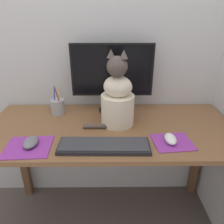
{
  "coord_description": "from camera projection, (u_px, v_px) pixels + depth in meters",
  "views": [
    {
      "loc": [
        -0.0,
        -1.07,
        1.35
      ],
      "look_at": [
        0.01,
        -0.08,
        0.89
      ],
      "focal_mm": 35.0,
      "sensor_mm": 36.0,
      "label": 1
    }
  ],
  "objects": [
    {
      "name": "mousepad_right",
      "position": [
        173.0,
        142.0,
        1.07
      ],
      "size": [
        0.2,
        0.18,
        0.0
      ],
      "rotation": [
        0.0,
        0.0,
        0.1
      ],
      "color": "purple",
      "rests_on": "desk"
    },
    {
      "name": "pen_cup",
      "position": [
        58.0,
        106.0,
        1.36
      ],
      "size": [
        0.09,
        0.09,
        0.18
      ],
      "color": "#99999E",
      "rests_on": "desk"
    },
    {
      "name": "mousepad_left",
      "position": [
        29.0,
        147.0,
        1.04
      ],
      "size": [
        0.22,
        0.2,
        0.0
      ],
      "rotation": [
        0.0,
        0.0,
        0.05
      ],
      "color": "purple",
      "rests_on": "desk"
    },
    {
      "name": "keyboard",
      "position": [
        105.0,
        146.0,
        1.03
      ],
      "size": [
        0.43,
        0.14,
        0.02
      ],
      "rotation": [
        0.0,
        0.0,
        -0.02
      ],
      "color": "black",
      "rests_on": "desk"
    },
    {
      "name": "desk",
      "position": [
        111.0,
        143.0,
        1.27
      ],
      "size": [
        1.39,
        0.62,
        0.76
      ],
      "color": "brown",
      "rests_on": "ground_plane"
    },
    {
      "name": "wall_back",
      "position": [
        110.0,
        28.0,
        1.32
      ],
      "size": [
        7.0,
        0.04,
        2.5
      ],
      "color": "silver",
      "rests_on": "ground_plane"
    },
    {
      "name": "monitor",
      "position": [
        113.0,
        75.0,
        1.31
      ],
      "size": [
        0.49,
        0.17,
        0.42
      ],
      "color": "black",
      "rests_on": "desk"
    },
    {
      "name": "computer_mouse_left",
      "position": [
        31.0,
        142.0,
        1.04
      ],
      "size": [
        0.07,
        0.11,
        0.03
      ],
      "color": "slate",
      "rests_on": "mousepad_left"
    },
    {
      "name": "cat",
      "position": [
        118.0,
        98.0,
        1.19
      ],
      "size": [
        0.31,
        0.24,
        0.42
      ],
      "rotation": [
        0.0,
        0.0,
        -0.35
      ],
      "color": "beige",
      "rests_on": "desk"
    },
    {
      "name": "ground_plane",
      "position": [
        111.0,
        220.0,
        1.54
      ],
      "size": [
        12.0,
        12.0,
        0.0
      ],
      "primitive_type": "plane",
      "color": "#564C47"
    },
    {
      "name": "computer_mouse_right",
      "position": [
        171.0,
        139.0,
        1.07
      ],
      "size": [
        0.06,
        0.1,
        0.03
      ],
      "color": "white",
      "rests_on": "mousepad_right"
    }
  ]
}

